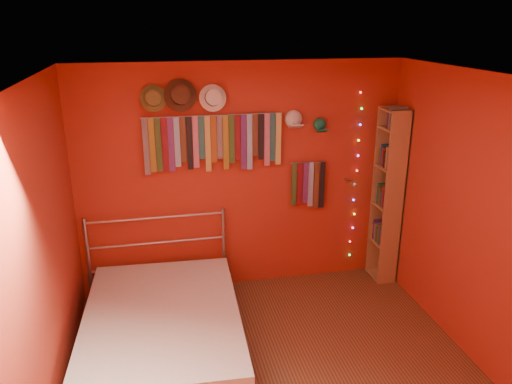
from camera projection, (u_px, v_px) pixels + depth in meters
ground at (281, 383)px, 4.19m from camera, size 3.50×3.50×0.00m
back_wall at (242, 179)px, 5.39m from camera, size 3.50×0.02×2.50m
right_wall at (488, 229)px, 4.12m from camera, size 0.02×3.50×2.50m
left_wall at (38, 271)px, 3.43m from camera, size 0.02×3.50×2.50m
ceiling at (287, 81)px, 3.36m from camera, size 3.50×3.50×0.02m
tie_rack at (213, 140)px, 5.12m from camera, size 1.45×0.03×0.59m
small_tie_rack at (309, 183)px, 5.50m from camera, size 0.40×0.03×0.54m
fedora_olive at (154, 98)px, 4.83m from camera, size 0.27×0.14×0.26m
fedora_brown at (181, 95)px, 4.87m from camera, size 0.32×0.18×0.32m
fedora_white at (213, 98)px, 4.95m from camera, size 0.27×0.15×0.27m
cap_white at (294, 119)px, 5.24m from camera, size 0.18×0.23×0.18m
cap_green at (320, 125)px, 5.32m from camera, size 0.16×0.20×0.16m
fairy_lights at (356, 178)px, 5.63m from camera, size 0.05×0.02×1.94m
reading_lamp at (353, 184)px, 5.45m from camera, size 0.06×0.27×0.08m
bookshelf at (391, 195)px, 5.59m from camera, size 0.25×0.34×2.00m
bed at (163, 330)px, 4.51m from camera, size 1.55×2.04×0.97m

